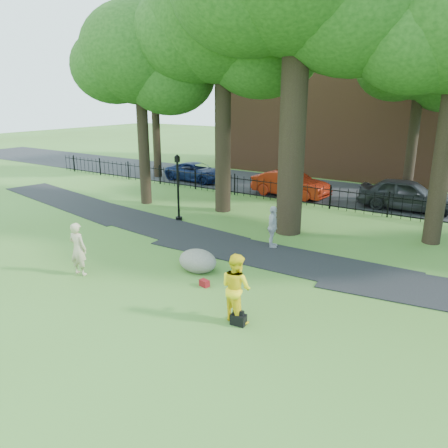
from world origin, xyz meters
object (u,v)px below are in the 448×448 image
Objects in this scene: boulder at (198,259)px; lamppost at (178,188)px; man at (236,287)px; woman at (78,249)px; red_sedan at (290,184)px.

boulder is 0.44× the size of lamppost.
man is 3.69m from boulder.
man is 1.36× the size of boulder.
man is 0.59× the size of lamppost.
woman is 1.31× the size of boulder.
lamppost is (-1.45, 7.00, 0.66)m from woman.
boulder is 12.44m from red_sedan.
man reaches higher than woman.
lamppost reaches higher than boulder.
red_sedan is at bearing -99.77° from woman.
lamppost is at bearing -85.04° from woman.
boulder is (3.11, 2.49, -0.50)m from woman.
woman is 14.72m from red_sedan.
man is at bearing -57.77° from lamppost.
red_sedan is at bearing 100.86° from boulder.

